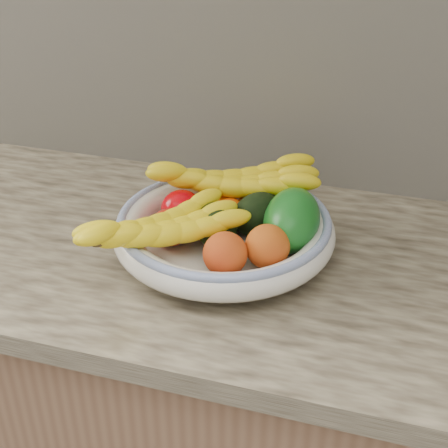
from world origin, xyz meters
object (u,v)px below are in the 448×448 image
banana_bunch_back (232,185)px  banana_bunch_front (161,232)px  fruit_bowl (224,230)px  green_mango (292,220)px

banana_bunch_back → banana_bunch_front: banana_bunch_back is taller
banana_bunch_back → banana_bunch_front: (-0.07, -0.19, -0.01)m
fruit_bowl → banana_bunch_back: (-0.01, 0.10, 0.04)m
green_mango → banana_bunch_back: green_mango is taller
green_mango → banana_bunch_back: (-0.13, 0.08, 0.01)m
banana_bunch_front → banana_bunch_back: bearing=21.6°
fruit_bowl → banana_bunch_back: bearing=97.6°
banana_bunch_back → banana_bunch_front: 0.20m
banana_bunch_front → fruit_bowl: bearing=0.2°
banana_bunch_back → banana_bunch_front: bearing=-126.6°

